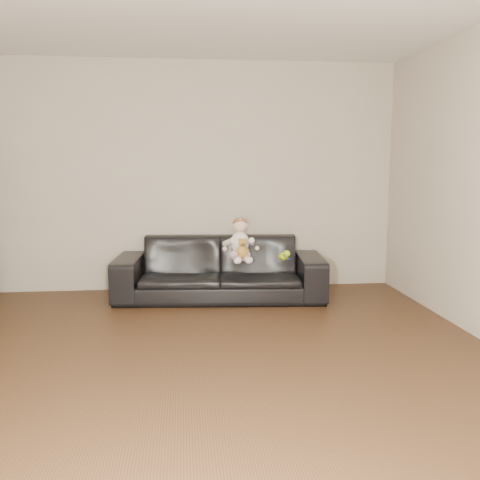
{
  "coord_description": "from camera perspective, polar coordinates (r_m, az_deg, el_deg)",
  "views": [
    {
      "loc": [
        0.05,
        -3.42,
        1.47
      ],
      "look_at": [
        0.64,
        2.14,
        0.65
      ],
      "focal_mm": 40.0,
      "sensor_mm": 36.0,
      "label": 1
    }
  ],
  "objects": [
    {
      "name": "baby",
      "position": [
        5.65,
        0.01,
        -0.21
      ],
      "size": [
        0.33,
        0.4,
        0.45
      ],
      "rotation": [
        0.0,
        0.0,
        0.18
      ],
      "color": "#FBD4DC",
      "rests_on": "sofa"
    },
    {
      "name": "wall_back",
      "position": [
        6.17,
        -6.61,
        6.72
      ],
      "size": [
        5.0,
        0.0,
        5.0
      ],
      "primitive_type": "plane",
      "rotation": [
        1.57,
        0.0,
        0.0
      ],
      "color": "#B3A996",
      "rests_on": "ground"
    },
    {
      "name": "sofa",
      "position": [
        5.8,
        -2.16,
        -3.04
      ],
      "size": [
        2.29,
        1.05,
        0.65
      ],
      "primitive_type": "imported",
      "rotation": [
        0.0,
        0.0,
        -0.08
      ],
      "color": "black",
      "rests_on": "floor"
    },
    {
      "name": "floor",
      "position": [
        3.72,
        -6.58,
        -14.93
      ],
      "size": [
        5.5,
        5.5,
        0.0
      ],
      "primitive_type": "plane",
      "color": "#462C18",
      "rests_on": "ground"
    },
    {
      "name": "teddy_bear",
      "position": [
        5.52,
        0.27,
        -0.89
      ],
      "size": [
        0.11,
        0.11,
        0.2
      ],
      "rotation": [
        0.0,
        0.0,
        0.0
      ],
      "color": "#A77E2F",
      "rests_on": "sofa"
    },
    {
      "name": "toy_rattle",
      "position": [
        5.71,
        4.77,
        -1.79
      ],
      "size": [
        0.1,
        0.1,
        0.08
      ],
      "primitive_type": "sphere",
      "rotation": [
        0.0,
        0.0,
        0.35
      ],
      "color": "red",
      "rests_on": "sofa"
    },
    {
      "name": "wall_front",
      "position": [
        0.69,
        -9.87,
        -5.65
      ],
      "size": [
        5.0,
        0.0,
        5.0
      ],
      "primitive_type": "plane",
      "rotation": [
        -1.57,
        0.0,
        0.0
      ],
      "color": "#B3A996",
      "rests_on": "ground"
    },
    {
      "name": "toy_blue_disc",
      "position": [
        5.78,
        4.84,
        -1.99
      ],
      "size": [
        0.13,
        0.13,
        0.01
      ],
      "primitive_type": "cylinder",
      "rotation": [
        0.0,
        0.0,
        -0.25
      ],
      "color": "#1833C2",
      "rests_on": "sofa"
    },
    {
      "name": "toy_green",
      "position": [
        5.7,
        4.64,
        -1.75
      ],
      "size": [
        0.14,
        0.15,
        0.09
      ],
      "primitive_type": "ellipsoid",
      "rotation": [
        0.0,
        0.0,
        -0.24
      ],
      "color": "#99C417",
      "rests_on": "sofa"
    }
  ]
}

